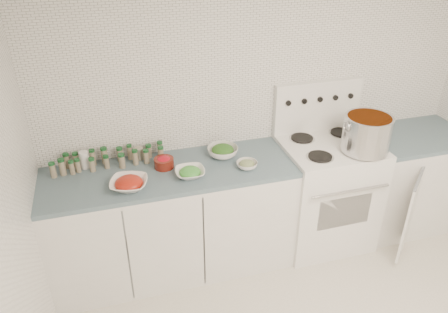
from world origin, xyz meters
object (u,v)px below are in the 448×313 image
(stock_pot, at_px, (367,132))
(bowl_snowpea, at_px, (190,172))
(stove, at_px, (324,189))
(bowl_tomato, at_px, (129,183))

(stock_pot, xyz_separation_m, bowl_snowpea, (-1.36, 0.07, -0.17))
(stove, height_order, stock_pot, stove)
(stock_pot, bearing_deg, bowl_snowpea, 176.94)
(bowl_snowpea, bearing_deg, stock_pot, -3.06)
(stove, xyz_separation_m, bowl_snowpea, (-1.17, -0.10, 0.43))
(stock_pot, bearing_deg, stove, 137.01)
(stock_pot, xyz_separation_m, bowl_tomato, (-1.80, 0.04, -0.16))
(stove, bearing_deg, stock_pot, -42.99)
(stock_pot, distance_m, bowl_tomato, 1.80)
(stove, distance_m, bowl_tomato, 1.67)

